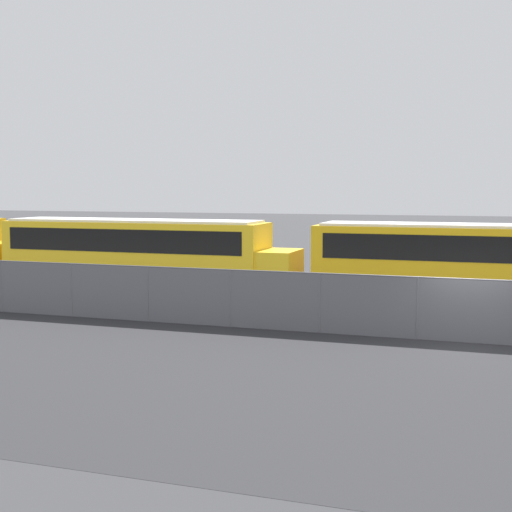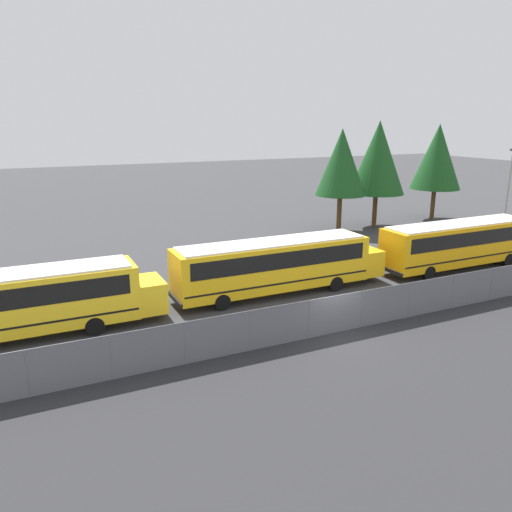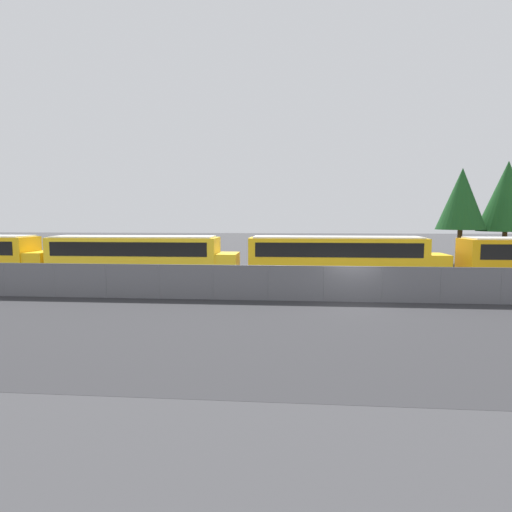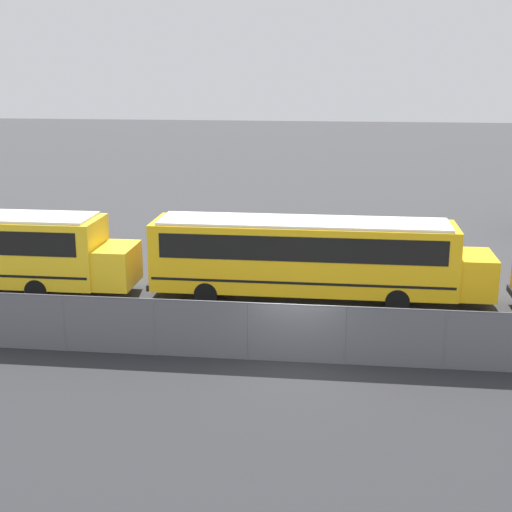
% 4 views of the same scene
% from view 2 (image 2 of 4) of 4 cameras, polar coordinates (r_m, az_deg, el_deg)
% --- Properties ---
extents(ground_plane, '(200.00, 200.00, 0.00)m').
position_cam_2_polar(ground_plane, '(24.74, 9.02, -8.64)').
color(ground_plane, '#38383A').
extents(road_strip, '(115.29, 12.00, 0.01)m').
position_cam_2_polar(road_strip, '(20.63, 18.69, -14.44)').
color(road_strip, '#2B2B2D').
rests_on(road_strip, ground_plane).
extents(fence, '(81.36, 0.07, 1.92)m').
position_cam_2_polar(fence, '(24.36, 9.11, -6.54)').
color(fence, '#9EA0A5').
rests_on(fence, ground_plane).
extents(school_bus_1, '(13.33, 2.61, 3.21)m').
position_cam_2_polar(school_bus_1, '(25.72, -26.04, -4.60)').
color(school_bus_1, yellow).
rests_on(school_bus_1, ground_plane).
extents(school_bus_2, '(13.33, 2.61, 3.21)m').
position_cam_2_polar(school_bus_2, '(29.21, 2.43, -0.75)').
color(school_bus_2, yellow).
rests_on(school_bus_2, ground_plane).
extents(school_bus_3, '(13.33, 2.61, 3.21)m').
position_cam_2_polar(school_bus_3, '(37.17, 22.47, 1.59)').
color(school_bus_3, orange).
rests_on(school_bus_3, ground_plane).
extents(light_pole, '(0.60, 0.24, 7.57)m').
position_cam_2_polar(light_pole, '(49.66, 26.89, 6.96)').
color(light_pole, gray).
rests_on(light_pole, ground_plane).
extents(tree_0, '(4.54, 4.54, 9.26)m').
position_cam_2_polar(tree_0, '(45.87, 9.74, 10.49)').
color(tree_0, '#51381E').
rests_on(tree_0, ground_plane).
extents(tree_1, '(5.18, 5.18, 9.93)m').
position_cam_2_polar(tree_1, '(48.77, 13.77, 10.86)').
color(tree_1, '#51381E').
rests_on(tree_1, ground_plane).
extents(tree_2, '(4.97, 4.97, 9.61)m').
position_cam_2_polar(tree_2, '(54.35, 20.01, 10.60)').
color(tree_2, '#51381E').
rests_on(tree_2, ground_plane).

